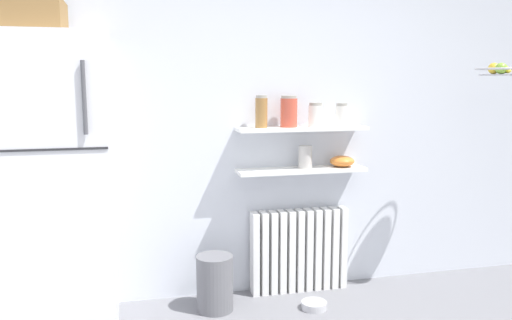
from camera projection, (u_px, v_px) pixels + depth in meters
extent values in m
cube|color=silver|center=(269.00, 116.00, 3.81)|extent=(7.04, 0.10, 2.60)
cube|color=silver|center=(56.00, 187.00, 3.18)|extent=(0.66, 0.63, 1.84)
cube|color=#262628|center=(46.00, 150.00, 2.83)|extent=(0.65, 0.01, 0.01)
cylinder|color=#4C4C51|center=(84.00, 98.00, 2.83)|extent=(0.02, 0.02, 0.40)
cube|color=olive|center=(28.00, 15.00, 3.00)|extent=(0.40, 0.44, 0.18)
cube|color=white|center=(255.00, 254.00, 3.80)|extent=(0.05, 0.12, 0.61)
cube|color=white|center=(264.00, 253.00, 3.82)|extent=(0.05, 0.12, 0.61)
cube|color=white|center=(273.00, 252.00, 3.84)|extent=(0.05, 0.12, 0.61)
cube|color=white|center=(282.00, 252.00, 3.85)|extent=(0.05, 0.12, 0.61)
cube|color=white|center=(290.00, 251.00, 3.87)|extent=(0.05, 0.12, 0.61)
cube|color=white|center=(299.00, 250.00, 3.88)|extent=(0.05, 0.12, 0.61)
cube|color=white|center=(308.00, 250.00, 3.90)|extent=(0.05, 0.12, 0.61)
cube|color=white|center=(316.00, 249.00, 3.92)|extent=(0.05, 0.12, 0.61)
cube|color=white|center=(325.00, 248.00, 3.93)|extent=(0.05, 0.12, 0.61)
cube|color=white|center=(333.00, 248.00, 3.95)|extent=(0.05, 0.12, 0.61)
cube|color=white|center=(342.00, 247.00, 3.97)|extent=(0.05, 0.12, 0.61)
cube|color=white|center=(302.00, 170.00, 3.76)|extent=(0.94, 0.22, 0.02)
cube|color=white|center=(302.00, 129.00, 3.72)|extent=(0.94, 0.22, 0.02)
cylinder|color=olive|center=(261.00, 113.00, 3.63)|extent=(0.09, 0.09, 0.21)
cylinder|color=gray|center=(261.00, 97.00, 3.61)|extent=(0.08, 0.08, 0.02)
cylinder|color=#C64C38|center=(289.00, 113.00, 3.68)|extent=(0.12, 0.12, 0.20)
cylinder|color=gray|center=(289.00, 97.00, 3.66)|extent=(0.11, 0.11, 0.02)
cylinder|color=silver|center=(316.00, 116.00, 3.73)|extent=(0.10, 0.10, 0.15)
cylinder|color=gray|center=(316.00, 104.00, 3.71)|extent=(0.09, 0.09, 0.02)
cylinder|color=silver|center=(342.00, 116.00, 3.77)|extent=(0.09, 0.09, 0.14)
cylinder|color=gray|center=(342.00, 105.00, 3.76)|extent=(0.08, 0.08, 0.02)
cylinder|color=#B2ADA8|center=(305.00, 157.00, 3.76)|extent=(0.10, 0.10, 0.16)
ellipsoid|color=orange|center=(342.00, 161.00, 3.83)|extent=(0.18, 0.18, 0.08)
cylinder|color=slate|center=(215.00, 283.00, 3.56)|extent=(0.25, 0.25, 0.38)
cylinder|color=#B7B7BC|center=(314.00, 305.00, 3.60)|extent=(0.18, 0.18, 0.05)
torus|color=#B2B2B7|center=(499.00, 69.00, 3.57)|extent=(0.30, 0.30, 0.01)
cylinder|color=#A8A8AD|center=(498.00, 75.00, 3.58)|extent=(0.25, 0.25, 0.01)
sphere|color=#7FAD38|center=(502.00, 69.00, 3.59)|extent=(0.07, 0.07, 0.07)
sphere|color=gold|center=(494.00, 68.00, 3.61)|extent=(0.08, 0.08, 0.08)
sphere|color=#7FAD38|center=(501.00, 68.00, 3.52)|extent=(0.08, 0.08, 0.08)
ellipsoid|color=yellow|center=(506.00, 70.00, 3.55)|extent=(0.11, 0.18, 0.07)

